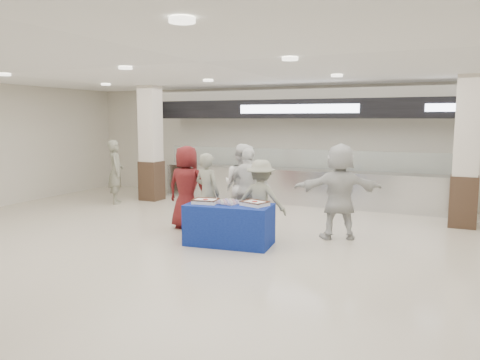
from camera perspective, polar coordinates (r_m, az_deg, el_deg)
The scene contains 15 objects.
ground at distance 8.03m, azimuth -4.54°, elevation -9.17°, with size 14.00×14.00×0.00m, color beige.
serving_line at distance 12.73m, azimuth 7.35°, elevation 2.30°, with size 8.70×0.85×2.80m.
column_left at distance 13.41m, azimuth -10.81°, elevation 4.08°, with size 0.55×0.55×3.20m.
column_right at distance 10.94m, azimuth 25.83°, elevation 2.71°, with size 0.55×0.55×3.20m.
display_table at distance 8.60m, azimuth -1.32°, elevation -5.44°, with size 1.55×0.78×0.75m, color navy.
sheet_cake_left at distance 8.63m, azimuth -4.21°, elevation -2.54°, with size 0.49×0.41×0.09m.
sheet_cake_right at distance 8.40m, azimuth 1.80°, elevation -2.82°, with size 0.52×0.46×0.09m.
cupcake_tray at distance 8.57m, azimuth -1.50°, elevation -2.71°, with size 0.44×0.36×0.06m.
civilian_maroon at distance 9.83m, azimuth -6.50°, elevation -0.89°, with size 0.85×0.55×1.74m, color maroon.
soldier_a at distance 9.43m, azimuth -3.98°, elevation -1.61°, with size 0.59×0.39×1.62m, color gray.
chef_tall at distance 9.93m, azimuth 0.30°, elevation -0.68°, with size 0.86×0.67×1.77m, color white.
chef_short at distance 9.61m, azimuth 1.08°, elevation -1.14°, with size 1.00×0.42×1.71m, color white.
soldier_b at distance 8.95m, azimuth 2.58°, elevation -2.39°, with size 0.99×0.57×1.53m, color gray.
civilian_white at distance 9.13m, azimuth 12.01°, elevation -1.36°, with size 1.71×0.54×1.84m, color silver.
soldier_bg at distance 13.12m, azimuth -14.90°, elevation 0.97°, with size 0.63×0.41×1.73m, color gray.
Camera 1 is at (3.77, -6.71, 2.30)m, focal length 35.00 mm.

